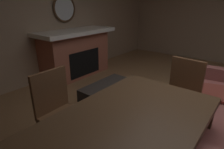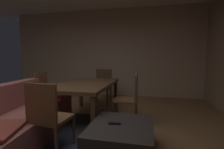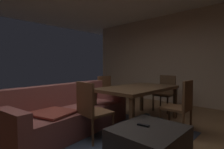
{
  "view_description": "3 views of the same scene",
  "coord_description": "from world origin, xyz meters",
  "px_view_note": "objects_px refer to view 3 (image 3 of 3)",
  "views": [
    {
      "loc": [
        2.35,
        0.51,
        1.6
      ],
      "look_at": [
        0.54,
        -0.94,
        0.72
      ],
      "focal_mm": 30.25,
      "sensor_mm": 36.0,
      "label": 1
    },
    {
      "loc": [
        -1.79,
        -1.44,
        1.22
      ],
      "look_at": [
        0.1,
        -1.01,
        1.04
      ],
      "focal_mm": 26.58,
      "sensor_mm": 36.0,
      "label": 2
    },
    {
      "loc": [
        -1.66,
        -2.23,
        1.17
      ],
      "look_at": [
        -0.02,
        -0.68,
        1.06
      ],
      "focal_mm": 27.19,
      "sensor_mm": 36.0,
      "label": 3
    }
  ],
  "objects_px": {
    "ottoman_coffee_table": "(149,142)",
    "dining_chair_east": "(166,91)",
    "dining_table": "(138,90)",
    "dining_chair_west": "(91,108)",
    "dining_chair_south": "(181,103)",
    "small_dog": "(154,123)",
    "tv_remote": "(143,125)",
    "potted_plant": "(119,94)",
    "dining_chair_north": "(108,93)",
    "couch": "(70,114)"
  },
  "relations": [
    {
      "from": "ottoman_coffee_table",
      "to": "dining_chair_east",
      "type": "xyz_separation_m",
      "value": [
        2.34,
        0.91,
        0.33
      ]
    },
    {
      "from": "dining_table",
      "to": "dining_chair_east",
      "type": "relative_size",
      "value": 1.9
    },
    {
      "from": "dining_chair_west",
      "to": "dining_chair_south",
      "type": "distance_m",
      "value": 1.57
    },
    {
      "from": "dining_table",
      "to": "small_dog",
      "type": "bearing_deg",
      "value": -120.34
    },
    {
      "from": "tv_remote",
      "to": "dining_chair_east",
      "type": "xyz_separation_m",
      "value": [
        2.34,
        0.82,
        0.13
      ]
    },
    {
      "from": "potted_plant",
      "to": "small_dog",
      "type": "relative_size",
      "value": 1.01
    },
    {
      "from": "tv_remote",
      "to": "dining_chair_north",
      "type": "height_order",
      "value": "dining_chair_north"
    },
    {
      "from": "dining_chair_west",
      "to": "small_dog",
      "type": "bearing_deg",
      "value": -32.14
    },
    {
      "from": "dining_chair_east",
      "to": "potted_plant",
      "type": "height_order",
      "value": "dining_chair_east"
    },
    {
      "from": "dining_table",
      "to": "dining_chair_west",
      "type": "bearing_deg",
      "value": 179.64
    },
    {
      "from": "tv_remote",
      "to": "dining_chair_north",
      "type": "distance_m",
      "value": 2.04
    },
    {
      "from": "dining_chair_east",
      "to": "dining_chair_south",
      "type": "bearing_deg",
      "value": -144.55
    },
    {
      "from": "dining_table",
      "to": "small_dog",
      "type": "xyz_separation_m",
      "value": [
        -0.34,
        -0.58,
        -0.48
      ]
    },
    {
      "from": "dining_chair_west",
      "to": "potted_plant",
      "type": "bearing_deg",
      "value": 31.68
    },
    {
      "from": "dining_table",
      "to": "dining_chair_west",
      "type": "height_order",
      "value": "dining_chair_west"
    },
    {
      "from": "dining_chair_east",
      "to": "potted_plant",
      "type": "relative_size",
      "value": 1.82
    },
    {
      "from": "couch",
      "to": "small_dog",
      "type": "distance_m",
      "value": 1.52
    },
    {
      "from": "dining_chair_east",
      "to": "small_dog",
      "type": "xyz_separation_m",
      "value": [
        -1.61,
        -0.58,
        -0.34
      ]
    },
    {
      "from": "couch",
      "to": "dining_chair_north",
      "type": "relative_size",
      "value": 2.57
    },
    {
      "from": "dining_chair_west",
      "to": "dining_chair_north",
      "type": "xyz_separation_m",
      "value": [
        1.27,
        0.9,
        0.0
      ]
    },
    {
      "from": "potted_plant",
      "to": "ottoman_coffee_table",
      "type": "bearing_deg",
      "value": -132.19
    },
    {
      "from": "tv_remote",
      "to": "ottoman_coffee_table",
      "type": "bearing_deg",
      "value": -93.96
    },
    {
      "from": "dining_chair_west",
      "to": "dining_chair_north",
      "type": "height_order",
      "value": "same"
    },
    {
      "from": "ottoman_coffee_table",
      "to": "dining_table",
      "type": "distance_m",
      "value": 1.48
    },
    {
      "from": "ottoman_coffee_table",
      "to": "dining_chair_west",
      "type": "xyz_separation_m",
      "value": [
        -0.21,
        0.92,
        0.33
      ]
    },
    {
      "from": "couch",
      "to": "dining_chair_south",
      "type": "relative_size",
      "value": 2.57
    },
    {
      "from": "ottoman_coffee_table",
      "to": "dining_chair_south",
      "type": "xyz_separation_m",
      "value": [
        1.07,
        0.0,
        0.33
      ]
    },
    {
      "from": "tv_remote",
      "to": "dining_chair_south",
      "type": "relative_size",
      "value": 0.17
    },
    {
      "from": "tv_remote",
      "to": "dining_chair_west",
      "type": "relative_size",
      "value": 0.17
    },
    {
      "from": "ottoman_coffee_table",
      "to": "small_dog",
      "type": "bearing_deg",
      "value": 24.57
    },
    {
      "from": "couch",
      "to": "tv_remote",
      "type": "height_order",
      "value": "couch"
    },
    {
      "from": "potted_plant",
      "to": "dining_chair_west",
      "type": "bearing_deg",
      "value": -148.32
    },
    {
      "from": "ottoman_coffee_table",
      "to": "dining_chair_north",
      "type": "height_order",
      "value": "dining_chair_north"
    },
    {
      "from": "ottoman_coffee_table",
      "to": "tv_remote",
      "type": "bearing_deg",
      "value": 93.49
    },
    {
      "from": "couch",
      "to": "tv_remote",
      "type": "xyz_separation_m",
      "value": [
        0.2,
        -1.44,
        0.09
      ]
    },
    {
      "from": "dining_table",
      "to": "dining_chair_south",
      "type": "xyz_separation_m",
      "value": [
        0.0,
        -0.91,
        -0.15
      ]
    },
    {
      "from": "tv_remote",
      "to": "dining_chair_south",
      "type": "xyz_separation_m",
      "value": [
        1.07,
        -0.08,
        0.13
      ]
    },
    {
      "from": "couch",
      "to": "dining_chair_north",
      "type": "xyz_separation_m",
      "value": [
        1.27,
        0.29,
        0.22
      ]
    },
    {
      "from": "couch",
      "to": "dining_chair_south",
      "type": "bearing_deg",
      "value": -50.04
    },
    {
      "from": "dining_chair_east",
      "to": "tv_remote",
      "type": "bearing_deg",
      "value": -160.64
    },
    {
      "from": "couch",
      "to": "dining_table",
      "type": "relative_size",
      "value": 1.35
    },
    {
      "from": "dining_chair_north",
      "to": "potted_plant",
      "type": "distance_m",
      "value": 1.25
    },
    {
      "from": "dining_chair_west",
      "to": "dining_chair_east",
      "type": "bearing_deg",
      "value": -0.2
    },
    {
      "from": "dining_chair_north",
      "to": "dining_chair_south",
      "type": "xyz_separation_m",
      "value": [
        0.01,
        -1.81,
        0.0
      ]
    },
    {
      "from": "ottoman_coffee_table",
      "to": "dining_chair_west",
      "type": "distance_m",
      "value": 1.0
    },
    {
      "from": "ottoman_coffee_table",
      "to": "potted_plant",
      "type": "distance_m",
      "value": 3.21
    },
    {
      "from": "dining_table",
      "to": "dining_chair_east",
      "type": "xyz_separation_m",
      "value": [
        1.27,
        -0.0,
        -0.15
      ]
    },
    {
      "from": "small_dog",
      "to": "couch",
      "type": "bearing_deg",
      "value": 127.95
    },
    {
      "from": "dining_chair_east",
      "to": "dining_chair_north",
      "type": "height_order",
      "value": "same"
    },
    {
      "from": "dining_chair_south",
      "to": "couch",
      "type": "bearing_deg",
      "value": 129.96
    }
  ]
}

